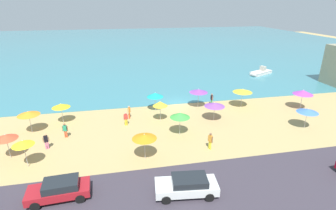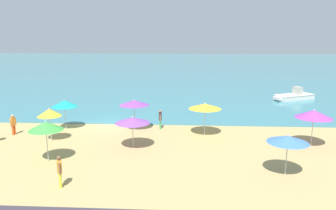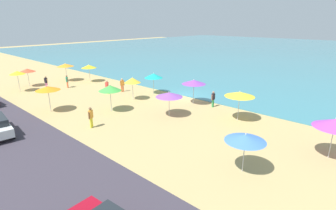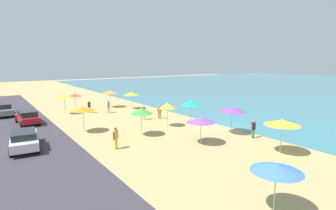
% 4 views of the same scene
% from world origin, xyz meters
% --- Properties ---
extents(ground_plane, '(160.00, 160.00, 0.00)m').
position_xyz_m(ground_plane, '(0.00, 0.00, 0.00)').
color(ground_plane, tan).
extents(coastal_road, '(80.00, 8.00, 0.06)m').
position_xyz_m(coastal_road, '(0.00, -18.00, 0.03)').
color(coastal_road, '#39333E').
rests_on(coastal_road, ground_plane).
extents(beach_umbrella_0, '(1.72, 1.72, 2.46)m').
position_xyz_m(beach_umbrella_0, '(-3.24, -4.76, 2.12)').
color(beach_umbrella_0, '#B2B2B7').
rests_on(beach_umbrella_0, ground_plane).
extents(beach_umbrella_1, '(2.00, 2.00, 2.42)m').
position_xyz_m(beach_umbrella_1, '(-14.23, -3.13, 2.13)').
color(beach_umbrella_1, '#B2B2B7').
rests_on(beach_umbrella_1, ground_plane).
extents(beach_umbrella_2, '(1.74, 1.74, 2.54)m').
position_xyz_m(beach_umbrella_2, '(-15.75, -11.61, 2.27)').
color(beach_umbrella_2, '#B2B2B7').
rests_on(beach_umbrella_2, ground_plane).
extents(beach_umbrella_3, '(1.93, 1.93, 2.35)m').
position_xyz_m(beach_umbrella_3, '(-17.66, -9.81, 2.08)').
color(beach_umbrella_3, '#B2B2B7').
rests_on(beach_umbrella_3, ground_plane).
extents(beach_umbrella_4, '(2.23, 2.23, 2.50)m').
position_xyz_m(beach_umbrella_4, '(-17.09, -5.01, 2.23)').
color(beach_umbrella_4, '#B2B2B7').
rests_on(beach_umbrella_4, ground_plane).
extents(beach_umbrella_5, '(2.14, 2.14, 2.48)m').
position_xyz_m(beach_umbrella_5, '(-5.94, -12.40, 2.22)').
color(beach_umbrella_5, '#B2B2B7').
rests_on(beach_umbrella_5, ground_plane).
extents(beach_umbrella_6, '(2.08, 2.08, 2.45)m').
position_xyz_m(beach_umbrella_6, '(-3.32, -1.59, 2.11)').
color(beach_umbrella_6, '#B2B2B7').
rests_on(beach_umbrella_6, ground_plane).
extents(beach_umbrella_8, '(2.47, 2.47, 2.55)m').
position_xyz_m(beach_umbrella_8, '(7.92, -2.72, 2.28)').
color(beach_umbrella_8, '#B2B2B7').
rests_on(beach_umbrella_8, ground_plane).
extents(beach_umbrella_9, '(2.39, 2.39, 2.53)m').
position_xyz_m(beach_umbrella_9, '(2.36, -1.59, 2.25)').
color(beach_umbrella_9, '#B2B2B7').
rests_on(beach_umbrella_9, ground_plane).
extents(beach_umbrella_10, '(2.06, 2.06, 2.55)m').
position_xyz_m(beach_umbrella_10, '(-1.85, -8.57, 2.22)').
color(beach_umbrella_10, '#B2B2B7').
rests_on(beach_umbrella_10, ground_plane).
extents(beach_umbrella_11, '(2.23, 2.23, 2.30)m').
position_xyz_m(beach_umbrella_11, '(11.99, -9.80, 2.04)').
color(beach_umbrella_11, '#B2B2B7').
rests_on(beach_umbrella_11, ground_plane).
extents(beach_umbrella_12, '(2.36, 2.36, 2.21)m').
position_xyz_m(beach_umbrella_12, '(2.93, -5.86, 1.94)').
color(beach_umbrella_12, '#B2B2B7').
rests_on(beach_umbrella_12, ground_plane).
extents(bather_0, '(0.35, 0.52, 1.68)m').
position_xyz_m(bather_0, '(0.22, -11.97, 0.94)').
color(bather_0, yellow).
rests_on(bather_0, ground_plane).
extents(bather_1, '(0.24, 0.57, 1.58)m').
position_xyz_m(bather_1, '(4.40, -1.14, 0.88)').
color(bather_1, '#3EA55A').
rests_on(bather_1, ground_plane).
extents(bather_2, '(0.57, 0.27, 1.60)m').
position_xyz_m(bather_2, '(-7.21, -5.22, 0.89)').
color(bather_2, yellow).
rests_on(bather_2, ground_plane).
extents(bather_3, '(0.56, 0.30, 1.58)m').
position_xyz_m(bather_3, '(-13.39, -6.84, 0.88)').
color(bather_3, '#E35932').
rests_on(bather_3, ground_plane).
extents(bather_4, '(0.55, 0.31, 1.61)m').
position_xyz_m(bather_4, '(-14.78, -8.86, 0.90)').
color(bather_4, '#D56896').
rests_on(bather_4, ground_plane).
extents(bather_5, '(0.33, 0.54, 1.61)m').
position_xyz_m(bather_5, '(-6.73, -3.43, 0.90)').
color(bather_5, '#E05623').
rests_on(bather_5, ground_plane).
extents(parked_car_0, '(4.60, 2.33, 1.41)m').
position_xyz_m(parked_car_0, '(-3.56, -17.59, 0.82)').
color(parked_car_0, silver).
rests_on(parked_car_0, coastal_road).
extents(parked_car_1, '(4.28, 2.03, 1.42)m').
position_xyz_m(parked_car_1, '(-12.37, -16.23, 0.81)').
color(parked_car_1, maroon).
rests_on(parked_car_1, coastal_road).
extents(parked_car_3, '(4.43, 1.92, 1.45)m').
position_xyz_m(parked_car_3, '(-18.73, -17.96, 0.83)').
color(parked_car_3, gray).
rests_on(parked_car_3, coastal_road).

